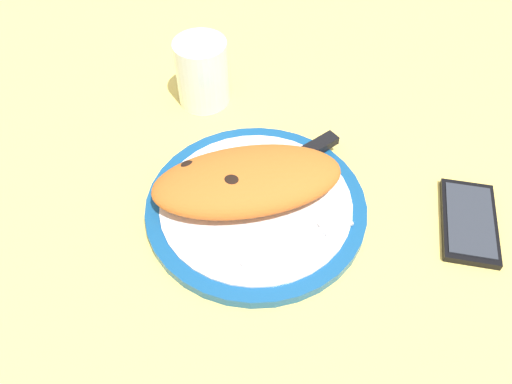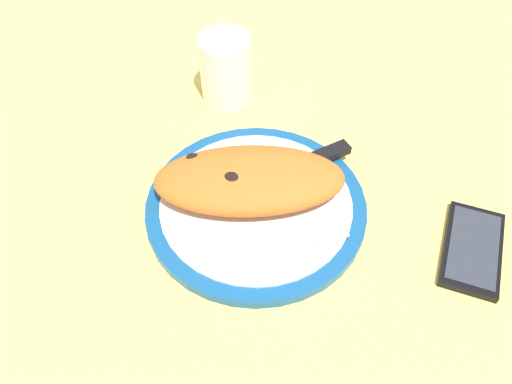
# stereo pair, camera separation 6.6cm
# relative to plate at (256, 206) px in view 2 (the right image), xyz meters

# --- Properties ---
(ground_plane) EXTENTS (1.50, 1.50, 0.03)m
(ground_plane) POSITION_rel_plate_xyz_m (0.00, 0.00, -0.02)
(ground_plane) COLOR #EACC60
(plate) EXTENTS (0.29, 0.29, 0.02)m
(plate) POSITION_rel_plate_xyz_m (0.00, 0.00, 0.00)
(plate) COLOR navy
(plate) RESTS_ON ground_plane
(calzone) EXTENTS (0.26, 0.15, 0.05)m
(calzone) POSITION_rel_plate_xyz_m (-0.01, 0.02, 0.03)
(calzone) COLOR #C16023
(calzone) RESTS_ON plate
(fork) EXTENTS (0.15, 0.04, 0.00)m
(fork) POSITION_rel_plate_xyz_m (0.04, -0.07, 0.01)
(fork) COLOR silver
(fork) RESTS_ON plate
(knife) EXTENTS (0.21, 0.08, 0.01)m
(knife) POSITION_rel_plate_xyz_m (0.07, 0.05, 0.01)
(knife) COLOR silver
(knife) RESTS_ON plate
(smartphone) EXTENTS (0.12, 0.15, 0.01)m
(smartphone) POSITION_rel_plate_xyz_m (0.25, -0.11, -0.00)
(smartphone) COLOR black
(smartphone) RESTS_ON ground_plane
(water_glass) EXTENTS (0.08, 0.08, 0.10)m
(water_glass) POSITION_rel_plate_xyz_m (-0.00, 0.24, 0.04)
(water_glass) COLOR silver
(water_glass) RESTS_ON ground_plane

